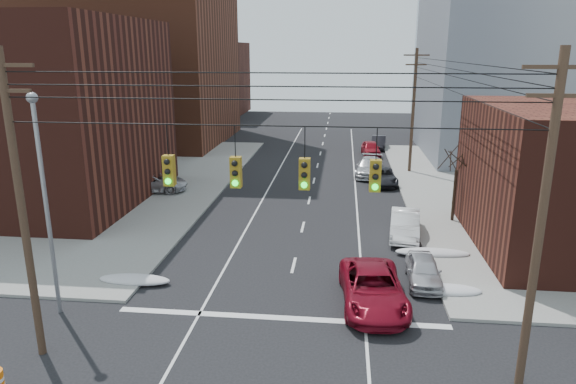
% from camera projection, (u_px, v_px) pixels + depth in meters
% --- Properties ---
extents(building_brick_tall, '(24.00, 20.00, 30.00)m').
position_uv_depth(building_brick_tall, '(119.00, 13.00, 59.72)').
color(building_brick_tall, brown).
rests_on(building_brick_tall, ground).
extents(building_brick_near, '(20.00, 16.00, 13.00)m').
position_uv_depth(building_brick_near, '(3.00, 112.00, 36.90)').
color(building_brick_near, '#451C14').
rests_on(building_brick_near, ground).
extents(building_brick_far, '(22.00, 18.00, 12.00)m').
position_uv_depth(building_brick_far, '(177.00, 79.00, 87.24)').
color(building_brick_far, '#451C14').
rests_on(building_brick_far, ground).
extents(building_office, '(22.00, 20.00, 25.00)m').
position_uv_depth(building_office, '(541.00, 33.00, 51.80)').
color(building_office, gray).
rests_on(building_office, ground).
extents(building_glass, '(20.00, 18.00, 22.00)m').
position_uv_depth(building_glass, '(490.00, 48.00, 76.90)').
color(building_glass, gray).
rests_on(building_glass, ground).
extents(utility_pole_left, '(2.20, 0.28, 11.00)m').
position_uv_depth(utility_pole_left, '(21.00, 204.00, 17.50)').
color(utility_pole_left, '#473323').
rests_on(utility_pole_left, ground).
extents(utility_pole_right, '(2.20, 0.28, 11.00)m').
position_uv_depth(utility_pole_right, '(541.00, 221.00, 15.74)').
color(utility_pole_right, '#473323').
rests_on(utility_pole_right, ground).
extents(utility_pole_far, '(2.20, 0.28, 11.00)m').
position_uv_depth(utility_pole_far, '(413.00, 109.00, 45.43)').
color(utility_pole_far, '#473323').
rests_on(utility_pole_far, ground).
extents(traffic_signals, '(17.00, 0.42, 2.02)m').
position_uv_depth(traffic_signals, '(270.00, 171.00, 16.21)').
color(traffic_signals, black).
rests_on(traffic_signals, ground).
extents(street_light, '(0.44, 0.44, 9.32)m').
position_uv_depth(street_light, '(44.00, 188.00, 20.54)').
color(street_light, gray).
rests_on(street_light, ground).
extents(bare_tree, '(2.09, 2.20, 4.93)m').
position_uv_depth(bare_tree, '(455.00, 188.00, 32.84)').
color(bare_tree, black).
rests_on(bare_tree, ground).
extents(snow_nw, '(3.50, 1.08, 0.42)m').
position_uv_depth(snow_nw, '(134.00, 280.00, 24.63)').
color(snow_nw, silver).
rests_on(snow_nw, ground).
extents(snow_ne, '(3.00, 1.08, 0.42)m').
position_uv_depth(snow_ne, '(448.00, 290.00, 23.57)').
color(snow_ne, silver).
rests_on(snow_ne, ground).
extents(snow_east_far, '(4.00, 1.08, 0.42)m').
position_uv_depth(snow_east_far, '(432.00, 253.00, 27.88)').
color(snow_east_far, silver).
rests_on(snow_east_far, ground).
extents(red_pickup, '(3.08, 5.95, 1.60)m').
position_uv_depth(red_pickup, '(373.00, 288.00, 22.42)').
color(red_pickup, maroon).
rests_on(red_pickup, ground).
extents(parked_car_a, '(1.65, 3.89, 1.31)m').
position_uv_depth(parked_car_a, '(423.00, 270.00, 24.61)').
color(parked_car_a, '#B9B9BE').
rests_on(parked_car_a, ground).
extents(parked_car_b, '(2.17, 4.90, 1.56)m').
position_uv_depth(parked_car_b, '(405.00, 224.00, 30.65)').
color(parked_car_b, white).
rests_on(parked_car_b, ground).
extents(parked_car_c, '(2.51, 4.96, 1.34)m').
position_uv_depth(parked_car_c, '(382.00, 176.00, 42.67)').
color(parked_car_c, black).
rests_on(parked_car_c, ground).
extents(parked_car_d, '(2.89, 5.64, 1.57)m').
position_uv_depth(parked_car_d, '(369.00, 167.00, 45.57)').
color(parked_car_d, '#B2B2B7').
rests_on(parked_car_d, ground).
extents(parked_car_e, '(2.08, 4.51, 1.50)m').
position_uv_depth(parked_car_e, '(371.00, 148.00, 54.41)').
color(parked_car_e, maroon).
rests_on(parked_car_e, ground).
extents(parked_car_f, '(1.92, 4.46, 1.43)m').
position_uv_depth(parked_car_f, '(379.00, 142.00, 58.01)').
color(parked_car_f, black).
rests_on(parked_car_f, ground).
extents(lot_car_a, '(4.48, 1.70, 1.46)m').
position_uv_depth(lot_car_a, '(118.00, 178.00, 41.25)').
color(lot_car_a, white).
rests_on(lot_car_a, sidewalk_nw).
extents(lot_car_b, '(5.56, 3.18, 1.46)m').
position_uv_depth(lot_car_b, '(153.00, 182.00, 39.96)').
color(lot_car_b, '#B1B1B6').
rests_on(lot_car_b, sidewalk_nw).
extents(lot_car_c, '(4.56, 3.08, 1.23)m').
position_uv_depth(lot_car_c, '(65.00, 204.00, 34.87)').
color(lot_car_c, black).
rests_on(lot_car_c, sidewalk_nw).
extents(lot_car_d, '(3.86, 2.47, 1.22)m').
position_uv_depth(lot_car_d, '(122.00, 171.00, 44.37)').
color(lot_car_d, silver).
rests_on(lot_car_d, sidewalk_nw).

